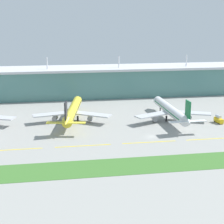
{
  "coord_description": "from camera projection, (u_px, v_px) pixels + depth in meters",
  "views": [
    {
      "loc": [
        -48.01,
        -172.41,
        62.0
      ],
      "look_at": [
        -16.72,
        27.96,
        7.0
      ],
      "focal_mm": 55.92,
      "sensor_mm": 36.0,
      "label": 1
    }
  ],
  "objects": [
    {
      "name": "ground_plane",
      "position": [
        151.0,
        137.0,
        187.79
      ],
      "size": [
        600.0,
        600.0,
        0.0
      ],
      "primitive_type": "plane",
      "color": "gray"
    },
    {
      "name": "terminal_building",
      "position": [
        118.0,
        81.0,
        285.29
      ],
      "size": [
        288.0,
        34.0,
        32.61
      ],
      "color": "slate",
      "rests_on": "ground"
    },
    {
      "name": "airliner_near_middle",
      "position": [
        73.0,
        111.0,
        214.54
      ],
      "size": [
        48.11,
        64.71,
        18.9
      ],
      "color": "yellow",
      "rests_on": "ground"
    },
    {
      "name": "airliner_far_middle",
      "position": [
        171.0,
        111.0,
        215.49
      ],
      "size": [
        48.79,
        62.9,
        18.9
      ],
      "color": "silver",
      "rests_on": "ground"
    },
    {
      "name": "taxiway_stripe_west",
      "position": [
        13.0,
        150.0,
        169.24
      ],
      "size": [
        28.0,
        0.7,
        0.04
      ],
      "primitive_type": "cube",
      "color": "yellow",
      "rests_on": "ground"
    },
    {
      "name": "taxiway_stripe_mid_west",
      "position": [
        83.0,
        146.0,
        174.3
      ],
      "size": [
        28.0,
        0.7,
        0.04
      ],
      "primitive_type": "cube",
      "color": "yellow",
      "rests_on": "ground"
    },
    {
      "name": "taxiway_stripe_centre",
      "position": [
        149.0,
        142.0,
        179.36
      ],
      "size": [
        28.0,
        0.7,
        0.04
      ],
      "primitive_type": "cube",
      "color": "yellow",
      "rests_on": "ground"
    },
    {
      "name": "taxiway_stripe_mid_east",
      "position": [
        212.0,
        139.0,
        184.42
      ],
      "size": [
        28.0,
        0.7,
        0.04
      ],
      "primitive_type": "cube",
      "color": "yellow",
      "rests_on": "ground"
    },
    {
      "name": "grass_verge",
      "position": [
        172.0,
        163.0,
        153.54
      ],
      "size": [
        300.0,
        18.0,
        0.1
      ],
      "primitive_type": "cube",
      "color": "#3D702D",
      "rests_on": "ground"
    },
    {
      "name": "fuel_truck",
      "position": [
        219.0,
        119.0,
        211.72
      ],
      "size": [
        3.42,
        7.45,
        4.95
      ],
      "color": "gold",
      "rests_on": "ground"
    }
  ]
}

